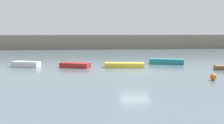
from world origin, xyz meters
name	(u,v)px	position (x,y,z in m)	size (l,w,h in m)	color
ground_plane	(135,71)	(0.00, 0.00, 0.00)	(120.00, 120.00, 0.00)	slate
embankment_wall	(108,42)	(0.00, 29.04, 1.27)	(80.00, 1.20, 2.54)	gray
rowboat_white	(26,64)	(-9.82, 3.74, 0.26)	(2.65, 0.97, 0.51)	white
rowboat_red	(75,65)	(-5.16, 2.90, 0.22)	(2.75, 1.13, 0.43)	red
rowboat_yellow	(124,65)	(-0.55, 2.67, 0.21)	(3.65, 1.27, 0.42)	gold
rowboat_teal	(167,61)	(4.12, 4.80, 0.26)	(3.46, 1.03, 0.52)	teal
mooring_buoy	(213,77)	(4.69, -4.97, 0.23)	(0.46, 0.46, 0.46)	orange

